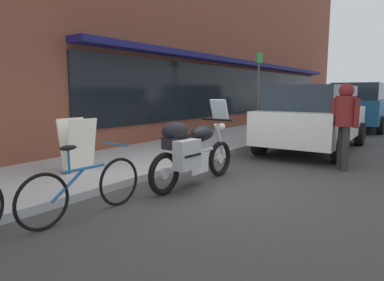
{
  "coord_description": "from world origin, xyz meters",
  "views": [
    {
      "loc": [
        -4.88,
        -2.88,
        1.54
      ],
      "look_at": [
        -0.07,
        0.51,
        0.7
      ],
      "focal_mm": 32.29,
      "sensor_mm": 36.0,
      "label": 1
    }
  ],
  "objects": [
    {
      "name": "touring_motorcycle",
      "position": [
        -0.4,
        0.28,
        0.61
      ],
      "size": [
        2.14,
        0.62,
        1.4
      ],
      "color": "black",
      "rests_on": "ground_plane"
    },
    {
      "name": "parked_car_down_block",
      "position": [
        10.54,
        -0.38,
        0.98
      ],
      "size": [
        4.54,
        2.1,
        1.86
      ],
      "color": "#1E598C",
      "rests_on": "ground_plane"
    },
    {
      "name": "storefront_building",
      "position": [
        8.72,
        3.91,
        3.9
      ],
      "size": [
        25.44,
        0.9,
        7.99
      ],
      "color": "brown",
      "rests_on": "ground_plane"
    },
    {
      "name": "sidewalk_curb",
      "position": [
        9.0,
        2.44,
        0.06
      ],
      "size": [
        30.0,
        2.63,
        0.12
      ],
      "color": "#A7A7A7",
      "rests_on": "ground_plane"
    },
    {
      "name": "parked_bicycle",
      "position": [
        -2.29,
        0.57,
        0.36
      ],
      "size": [
        1.75,
        0.48,
        0.92
      ],
      "color": "black",
      "rests_on": "ground_plane"
    },
    {
      "name": "ground_plane",
      "position": [
        0.0,
        0.0,
        0.0
      ],
      "size": [
        80.0,
        80.0,
        0.0
      ],
      "primitive_type": "plane",
      "color": "#3A3A3A"
    },
    {
      "name": "parking_sign_pole",
      "position": [
        5.76,
        1.96,
        1.7
      ],
      "size": [
        0.44,
        0.07,
        2.7
      ],
      "color": "#59595B",
      "rests_on": "sidewalk_curb"
    },
    {
      "name": "parked_minivan",
      "position": [
        4.31,
        -0.31,
        0.9
      ],
      "size": [
        4.63,
        2.13,
        1.69
      ],
      "color": "silver",
      "rests_on": "ground_plane"
    },
    {
      "name": "sandwich_board_sign",
      "position": [
        -1.12,
        2.24,
        0.6
      ],
      "size": [
        0.55,
        0.42,
        0.95
      ],
      "color": "silver",
      "rests_on": "sidewalk_curb"
    },
    {
      "name": "pedestrian_walking",
      "position": [
        2.28,
        -1.46,
        1.07
      ],
      "size": [
        0.49,
        0.53,
        1.69
      ],
      "color": "#2A2A2A",
      "rests_on": "ground_plane"
    }
  ]
}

